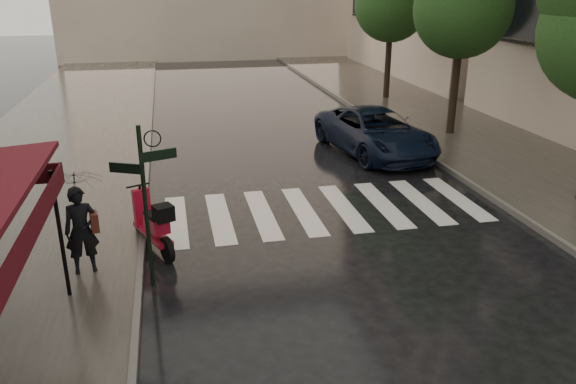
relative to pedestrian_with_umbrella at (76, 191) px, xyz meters
name	(u,v)px	position (x,y,z in m)	size (l,w,h in m)	color
ground	(236,379)	(2.45, -3.62, -1.77)	(120.00, 120.00, 0.00)	black
sidewalk_near	(52,157)	(-2.05, 8.38, -1.71)	(6.00, 60.00, 0.12)	#38332D
sidewalk_far	(468,133)	(12.70, 8.38, -1.71)	(5.50, 60.00, 0.12)	#38332D
curb_near	(149,151)	(1.00, 8.38, -1.69)	(0.12, 60.00, 0.16)	#595651
curb_far	(398,137)	(9.90, 8.38, -1.69)	(0.12, 60.00, 0.16)	#595651
crosswalk	(324,209)	(5.43, 2.38, -1.76)	(7.85, 3.20, 0.01)	silver
signpost	(145,195)	(1.26, -0.62, 0.06)	(1.17, 0.29, 3.10)	black
pedestrian_with_umbrella	(76,191)	(0.00, 0.00, 0.00)	(1.21, 1.23, 2.48)	black
scooter	(154,225)	(1.29, 0.87, -1.17)	(1.00, 1.84, 1.29)	black
parked_car	(375,132)	(8.40, 6.84, -1.04)	(2.42, 5.24, 1.46)	black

